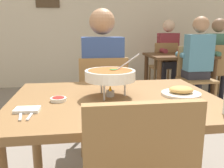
{
  "coord_description": "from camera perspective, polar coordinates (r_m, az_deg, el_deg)",
  "views": [
    {
      "loc": [
        -0.21,
        -1.36,
        1.13
      ],
      "look_at": [
        0.0,
        0.15,
        0.79
      ],
      "focal_mm": 38.8,
      "sensor_mm": 36.0,
      "label": 1
    }
  ],
  "objects": [
    {
      "name": "curry_bowl",
      "position": [
        1.44,
        -0.43,
        2.04
      ],
      "size": [
        0.33,
        0.3,
        0.26
      ],
      "color": "silver",
      "rests_on": "dining_table_main"
    },
    {
      "name": "patron_bg_right",
      "position": [
        3.63,
        19.38,
        5.87
      ],
      "size": [
        0.4,
        0.45,
        1.31
      ],
      "color": "#2D2D38",
      "rests_on": "ground_plane"
    },
    {
      "name": "diner_main",
      "position": [
        2.2,
        -2.35,
        2.57
      ],
      "size": [
        0.4,
        0.45,
        1.31
      ],
      "color": "#2D2D38",
      "rests_on": "ground_plane"
    },
    {
      "name": "chair_bg_left",
      "position": [
        4.31,
        24.16,
        3.29
      ],
      "size": [
        0.46,
        0.46,
        0.9
      ],
      "color": "olive",
      "rests_on": "ground_plane"
    },
    {
      "name": "patron_bg_middle",
      "position": [
        4.59,
        13.12,
        7.55
      ],
      "size": [
        0.4,
        0.45,
        1.31
      ],
      "color": "#2D2D38",
      "rests_on": "ground_plane"
    },
    {
      "name": "chair_diner_main",
      "position": [
        2.23,
        -2.21,
        -3.57
      ],
      "size": [
        0.44,
        0.44,
        0.9
      ],
      "color": "olive",
      "rests_on": "ground_plane"
    },
    {
      "name": "rice_plate",
      "position": [
        1.13,
        2.01,
        -6.67
      ],
      "size": [
        0.24,
        0.24,
        0.06
      ],
      "color": "white",
      "rests_on": "dining_table_main"
    },
    {
      "name": "patron_bg_left",
      "position": [
        4.34,
        23.64,
        6.53
      ],
      "size": [
        0.4,
        0.45,
        1.31
      ],
      "color": "#2D2D38",
      "rests_on": "ground_plane"
    },
    {
      "name": "napkin_folded",
      "position": [
        1.27,
        -19.36,
        -5.75
      ],
      "size": [
        0.12,
        0.09,
        0.02
      ],
      "primitive_type": "cube",
      "rotation": [
        0.0,
        0.0,
        -0.06
      ],
      "color": "white",
      "rests_on": "dining_table_main"
    },
    {
      "name": "chair_bg_middle",
      "position": [
        4.62,
        12.1,
        4.68
      ],
      "size": [
        0.46,
        0.46,
        0.9
      ],
      "color": "olive",
      "rests_on": "ground_plane"
    },
    {
      "name": "appetizer_plate",
      "position": [
        1.55,
        15.96,
        -1.76
      ],
      "size": [
        0.24,
        0.24,
        0.06
      ],
      "color": "white",
      "rests_on": "dining_table_main"
    },
    {
      "name": "dining_table_far",
      "position": [
        4.12,
        15.37,
        4.93
      ],
      "size": [
        1.0,
        0.8,
        0.74
      ],
      "color": "#51331C",
      "rests_on": "ground_plane"
    },
    {
      "name": "dining_table_main",
      "position": [
        1.47,
        0.83,
        -7.16
      ],
      "size": [
        1.22,
        0.95,
        0.74
      ],
      "color": "brown",
      "rests_on": "ground_plane"
    },
    {
      "name": "chair_bg_right",
      "position": [
        3.71,
        18.68,
        2.37
      ],
      "size": [
        0.46,
        0.46,
        0.9
      ],
      "color": "olive",
      "rests_on": "ground_plane"
    },
    {
      "name": "cafe_rear_partition",
      "position": [
        5.0,
        -5.83,
        16.85
      ],
      "size": [
        10.0,
        0.1,
        3.0
      ],
      "primitive_type": "cube",
      "color": "beige",
      "rests_on": "ground_plane"
    },
    {
      "name": "fork_utensil",
      "position": [
        1.23,
        -20.7,
        -6.66
      ],
      "size": [
        0.04,
        0.17,
        0.01
      ],
      "primitive_type": "cube",
      "rotation": [
        0.0,
        0.0,
        0.17
      ],
      "color": "silver",
      "rests_on": "dining_table_main"
    },
    {
      "name": "spoon_utensil",
      "position": [
        1.22,
        -18.4,
        -6.65
      ],
      "size": [
        0.02,
        0.17,
        0.01
      ],
      "primitive_type": "cube",
      "rotation": [
        0.0,
        0.0,
        -0.06
      ],
      "color": "silver",
      "rests_on": "dining_table_main"
    },
    {
      "name": "sauce_dish",
      "position": [
        1.4,
        -12.51,
        -3.52
      ],
      "size": [
        0.09,
        0.09,
        0.02
      ],
      "color": "white",
      "rests_on": "dining_table_main"
    }
  ]
}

